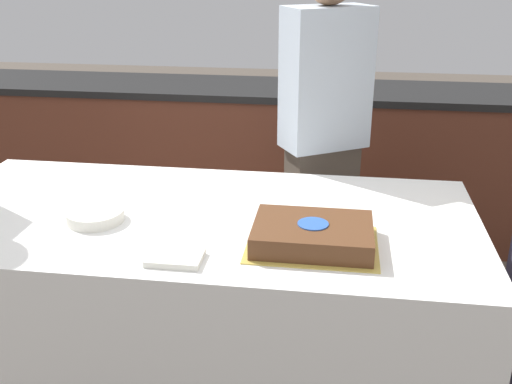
# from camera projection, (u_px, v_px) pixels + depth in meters

# --- Properties ---
(back_counter) EXTENTS (4.40, 0.58, 0.92)m
(back_counter) POSITION_uv_depth(u_px,v_px,m) (257.00, 159.00, 3.72)
(back_counter) COLOR #5B2D1E
(back_counter) RESTS_ON ground_plane
(dining_table) EXTENTS (2.02, 0.95, 0.78)m
(dining_table) POSITION_uv_depth(u_px,v_px,m) (202.00, 305.00, 2.33)
(dining_table) COLOR white
(dining_table) RESTS_ON ground_plane
(cake) EXTENTS (0.42, 0.32, 0.08)m
(cake) POSITION_uv_depth(u_px,v_px,m) (313.00, 235.00, 1.94)
(cake) COLOR gold
(cake) RESTS_ON dining_table
(plate_stack) EXTENTS (0.20, 0.20, 0.04)m
(plate_stack) POSITION_uv_depth(u_px,v_px,m) (95.00, 216.00, 2.12)
(plate_stack) COLOR white
(plate_stack) RESTS_ON dining_table
(side_plate_near_cake) EXTENTS (0.18, 0.18, 0.00)m
(side_plate_near_cake) POSITION_uv_depth(u_px,v_px,m) (325.00, 208.00, 2.23)
(side_plate_near_cake) COLOR white
(side_plate_near_cake) RESTS_ON dining_table
(utensil_pile) EXTENTS (0.17, 0.12, 0.02)m
(utensil_pile) POSITION_uv_depth(u_px,v_px,m) (175.00, 258.00, 1.85)
(utensil_pile) COLOR white
(utensil_pile) RESTS_ON dining_table
(person_cutting_cake) EXTENTS (0.42, 0.36, 1.65)m
(person_cutting_cake) POSITION_uv_depth(u_px,v_px,m) (323.00, 141.00, 2.73)
(person_cutting_cake) COLOR #4C4238
(person_cutting_cake) RESTS_ON ground_plane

